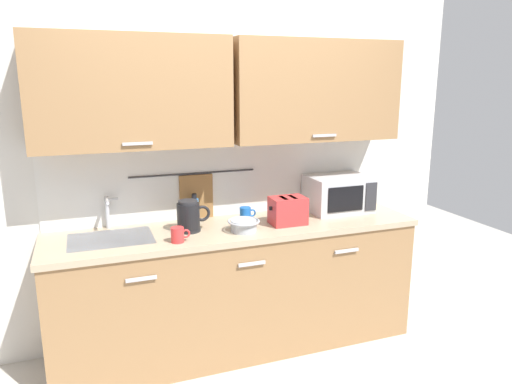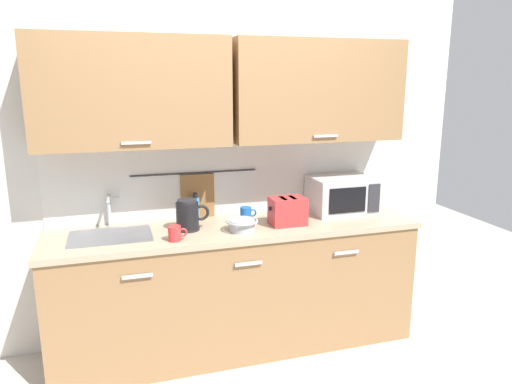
% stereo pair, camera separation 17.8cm
% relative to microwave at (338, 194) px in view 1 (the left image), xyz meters
% --- Properties ---
extents(ground, '(8.00, 8.00, 0.00)m').
position_rel_microwave_xyz_m(ground, '(-0.85, -0.41, -1.04)').
color(ground, '#B7B2A8').
extents(counter_unit, '(2.53, 0.64, 0.90)m').
position_rel_microwave_xyz_m(counter_unit, '(-0.86, -0.11, -0.58)').
color(counter_unit, '#997047').
rests_on(counter_unit, ground).
extents(back_wall_assembly, '(3.70, 0.41, 2.50)m').
position_rel_microwave_xyz_m(back_wall_assembly, '(-0.85, 0.12, 0.49)').
color(back_wall_assembly, silver).
rests_on(back_wall_assembly, ground).
extents(sink_faucet, '(0.09, 0.17, 0.22)m').
position_rel_microwave_xyz_m(sink_faucet, '(-1.67, 0.12, 0.01)').
color(sink_faucet, '#B2B5BA').
rests_on(sink_faucet, counter_unit).
extents(microwave, '(0.46, 0.35, 0.27)m').
position_rel_microwave_xyz_m(microwave, '(0.00, 0.00, 0.00)').
color(microwave, silver).
rests_on(microwave, counter_unit).
extents(electric_kettle, '(0.23, 0.16, 0.21)m').
position_rel_microwave_xyz_m(electric_kettle, '(-1.17, -0.11, -0.03)').
color(electric_kettle, black).
rests_on(electric_kettle, counter_unit).
extents(dish_soap_bottle, '(0.06, 0.06, 0.20)m').
position_rel_microwave_xyz_m(dish_soap_bottle, '(-1.09, 0.12, -0.05)').
color(dish_soap_bottle, '#3F8CD8').
rests_on(dish_soap_bottle, counter_unit).
extents(mug_near_sink, '(0.12, 0.08, 0.09)m').
position_rel_microwave_xyz_m(mug_near_sink, '(-1.29, -0.30, -0.09)').
color(mug_near_sink, red).
rests_on(mug_near_sink, counter_unit).
extents(mixing_bowl, '(0.21, 0.21, 0.08)m').
position_rel_microwave_xyz_m(mixing_bowl, '(-0.84, -0.24, -0.09)').
color(mixing_bowl, '#A5ADB7').
rests_on(mixing_bowl, counter_unit).
extents(toaster, '(0.26, 0.17, 0.19)m').
position_rel_microwave_xyz_m(toaster, '(-0.50, -0.18, -0.04)').
color(toaster, red).
rests_on(toaster, counter_unit).
extents(mug_by_kettle, '(0.12, 0.08, 0.09)m').
position_rel_microwave_xyz_m(mug_by_kettle, '(-0.74, 0.00, -0.09)').
color(mug_by_kettle, blue).
rests_on(mug_by_kettle, counter_unit).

